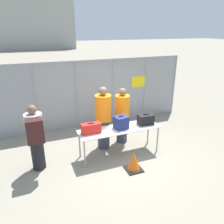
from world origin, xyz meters
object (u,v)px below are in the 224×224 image
(utility_trailer, at_px, (136,93))
(suitcase_red, at_px, (91,128))
(security_worker_near, at_px, (103,117))
(inspection_table, at_px, (120,130))
(suitcase_navy, at_px, (121,122))
(traveler_hooded, at_px, (36,136))
(traffic_cone, at_px, (134,162))
(suitcase_black, at_px, (146,119))
(security_worker_far, at_px, (122,115))

(utility_trailer, bearing_deg, suitcase_red, -130.06)
(suitcase_red, relative_size, security_worker_near, 0.27)
(suitcase_red, height_order, utility_trailer, suitcase_red)
(inspection_table, bearing_deg, suitcase_navy, -2.48)
(traveler_hooded, xyz_separation_m, traffic_cone, (2.18, -0.90, -0.70))
(security_worker_near, bearing_deg, traffic_cone, 96.69)
(security_worker_near, distance_m, utility_trailer, 4.81)
(suitcase_navy, height_order, security_worker_near, security_worker_near)
(suitcase_red, distance_m, suitcase_black, 1.58)
(suitcase_navy, height_order, traveler_hooded, traveler_hooded)
(inspection_table, relative_size, security_worker_far, 1.31)
(suitcase_navy, distance_m, security_worker_far, 0.74)
(utility_trailer, bearing_deg, suitcase_black, -114.80)
(traveler_hooded, distance_m, utility_trailer, 6.42)
(inspection_table, distance_m, suitcase_navy, 0.23)
(suitcase_navy, relative_size, traveler_hooded, 0.23)
(suitcase_navy, xyz_separation_m, traffic_cone, (0.00, -0.80, -0.73))
(suitcase_navy, relative_size, traffic_cone, 0.77)
(inspection_table, relative_size, suitcase_red, 4.45)
(suitcase_red, xyz_separation_m, utility_trailer, (3.54, 4.21, -0.54))
(inspection_table, relative_size, utility_trailer, 0.51)
(security_worker_far, bearing_deg, suitcase_navy, 86.14)
(traveler_hooded, bearing_deg, suitcase_red, -25.58)
(security_worker_far, bearing_deg, suitcase_black, 145.49)
(suitcase_red, bearing_deg, utility_trailer, 49.94)
(inspection_table, xyz_separation_m, utility_trailer, (2.75, 4.23, -0.34))
(suitcase_black, distance_m, traveler_hooded, 2.93)
(security_worker_far, xyz_separation_m, traffic_cone, (-0.33, -1.46, -0.65))
(security_worker_near, height_order, traffic_cone, security_worker_near)
(inspection_table, relative_size, suitcase_black, 4.95)
(suitcase_red, relative_size, suitcase_black, 1.11)
(utility_trailer, distance_m, traffic_cone, 5.72)
(inspection_table, distance_m, suitcase_black, 0.81)
(suitcase_navy, distance_m, traveler_hooded, 2.18)
(suitcase_black, xyz_separation_m, security_worker_far, (-0.42, 0.66, -0.05))
(suitcase_black, distance_m, security_worker_far, 0.78)
(inspection_table, height_order, suitcase_navy, suitcase_navy)
(security_worker_near, relative_size, security_worker_far, 1.08)
(utility_trailer, bearing_deg, suitcase_navy, -122.64)
(inspection_table, relative_size, traffic_cone, 4.46)
(inspection_table, xyz_separation_m, traffic_cone, (0.04, -0.81, -0.50))
(suitcase_navy, height_order, traffic_cone, suitcase_navy)
(security_worker_far, distance_m, traffic_cone, 1.63)
(inspection_table, bearing_deg, security_worker_far, 60.65)
(suitcase_black, height_order, utility_trailer, suitcase_black)
(suitcase_black, distance_m, security_worker_near, 1.19)
(security_worker_far, relative_size, traffic_cone, 3.41)
(suitcase_navy, xyz_separation_m, suitcase_black, (0.75, -0.01, -0.03))
(security_worker_far, relative_size, utility_trailer, 0.39)
(inspection_table, relative_size, traveler_hooded, 1.33)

